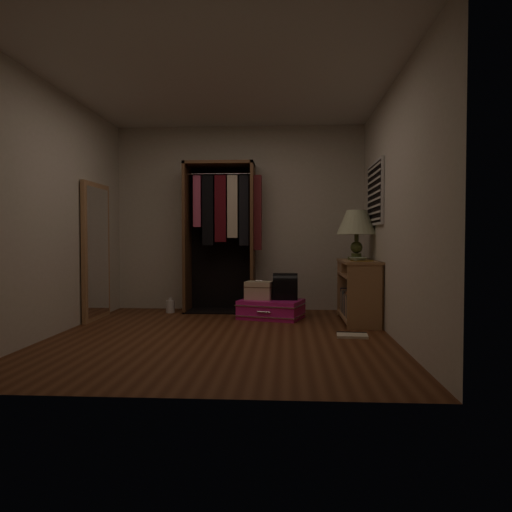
% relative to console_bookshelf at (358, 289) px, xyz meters
% --- Properties ---
extents(ground, '(4.00, 4.00, 0.00)m').
position_rel_console_bookshelf_xyz_m(ground, '(-1.54, -1.04, -0.39)').
color(ground, '#542C18').
rests_on(ground, ground).
extents(room_walls, '(3.52, 4.02, 2.60)m').
position_rel_console_bookshelf_xyz_m(room_walls, '(-1.46, -1.00, 1.11)').
color(room_walls, beige).
rests_on(room_walls, ground).
extents(console_bookshelf, '(0.42, 1.12, 0.75)m').
position_rel_console_bookshelf_xyz_m(console_bookshelf, '(0.00, 0.00, 0.00)').
color(console_bookshelf, '#9F724D').
rests_on(console_bookshelf, ground).
extents(open_wardrobe, '(1.05, 0.50, 2.05)m').
position_rel_console_bookshelf_xyz_m(open_wardrobe, '(-1.73, 0.72, 0.83)').
color(open_wardrobe, brown).
rests_on(open_wardrobe, ground).
extents(floor_mirror, '(0.06, 0.80, 1.70)m').
position_rel_console_bookshelf_xyz_m(floor_mirror, '(-3.24, -0.04, 0.46)').
color(floor_mirror, '#AA7B52').
rests_on(floor_mirror, ground).
extents(pink_suitcase, '(0.90, 0.76, 0.24)m').
position_rel_console_bookshelf_xyz_m(pink_suitcase, '(-1.06, 0.16, -0.28)').
color(pink_suitcase, '#DC1A8C').
rests_on(pink_suitcase, ground).
extents(train_case, '(0.38, 0.30, 0.25)m').
position_rel_console_bookshelf_xyz_m(train_case, '(-1.22, 0.20, -0.04)').
color(train_case, beige).
rests_on(train_case, pink_suitcase).
extents(black_bag, '(0.31, 0.20, 0.34)m').
position_rel_console_bookshelf_xyz_m(black_bag, '(-0.88, 0.20, 0.02)').
color(black_bag, black).
rests_on(black_bag, pink_suitcase).
extents(table_lamp, '(0.63, 0.63, 0.61)m').
position_rel_console_bookshelf_xyz_m(table_lamp, '(0.00, 0.15, 0.81)').
color(table_lamp, '#3F4E26').
rests_on(table_lamp, console_bookshelf).
extents(brass_tray, '(0.34, 0.34, 0.02)m').
position_rel_console_bookshelf_xyz_m(brass_tray, '(0.00, -0.31, 0.36)').
color(brass_tray, '#A78A40').
rests_on(brass_tray, console_bookshelf).
extents(ceramic_bowl, '(0.24, 0.24, 0.05)m').
position_rel_console_bookshelf_xyz_m(ceramic_bowl, '(-0.05, -0.36, 0.38)').
color(ceramic_bowl, '#9CBBA3').
rests_on(ceramic_bowl, console_bookshelf).
extents(white_jug, '(0.15, 0.15, 0.21)m').
position_rel_console_bookshelf_xyz_m(white_jug, '(-2.45, 0.56, -0.31)').
color(white_jug, silver).
rests_on(white_jug, ground).
extents(floor_book, '(0.33, 0.27, 0.03)m').
position_rel_console_bookshelf_xyz_m(floor_book, '(-0.19, -0.94, -0.38)').
color(floor_book, beige).
rests_on(floor_book, ground).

